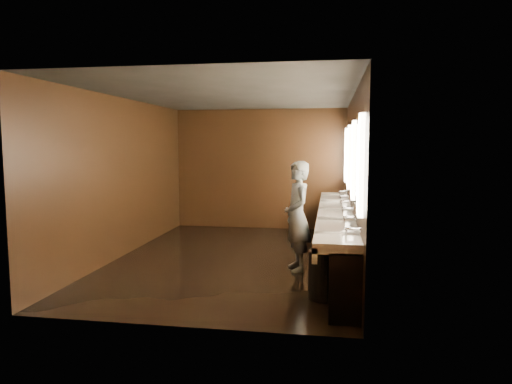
% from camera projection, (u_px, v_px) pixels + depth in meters
% --- Properties ---
extents(floor, '(6.00, 6.00, 0.00)m').
position_uv_depth(floor, '(234.00, 259.00, 7.93)').
color(floor, black).
rests_on(floor, ground).
extents(ceiling, '(4.00, 6.00, 0.02)m').
position_uv_depth(ceiling, '(233.00, 95.00, 7.64)').
color(ceiling, '#2D2D2B').
rests_on(ceiling, wall_back).
extents(wall_back, '(4.00, 0.02, 2.80)m').
position_uv_depth(wall_back, '(260.00, 169.00, 10.73)').
color(wall_back, black).
rests_on(wall_back, floor).
extents(wall_front, '(4.00, 0.02, 2.80)m').
position_uv_depth(wall_front, '(174.00, 200.00, 4.84)').
color(wall_front, black).
rests_on(wall_front, floor).
extents(wall_left, '(0.02, 6.00, 2.80)m').
position_uv_depth(wall_left, '(123.00, 177.00, 8.11)').
color(wall_left, black).
rests_on(wall_left, floor).
extents(wall_right, '(0.02, 6.00, 2.80)m').
position_uv_depth(wall_right, '(353.00, 180.00, 7.47)').
color(wall_right, black).
rests_on(wall_right, floor).
extents(sink_counter, '(0.55, 5.40, 1.01)m').
position_uv_depth(sink_counter, '(339.00, 234.00, 7.59)').
color(sink_counter, black).
rests_on(sink_counter, floor).
extents(mirror_band, '(0.06, 5.03, 1.15)m').
position_uv_depth(mirror_band, '(352.00, 159.00, 7.43)').
color(mirror_band, '#FDE4BE').
rests_on(mirror_band, wall_right).
extents(person, '(0.60, 0.73, 1.73)m').
position_uv_depth(person, '(297.00, 216.00, 7.14)').
color(person, '#8FADD5').
rests_on(person, floor).
extents(trash_bin, '(0.45, 0.45, 0.62)m').
position_uv_depth(trash_bin, '(324.00, 274.00, 5.88)').
color(trash_bin, black).
rests_on(trash_bin, floor).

